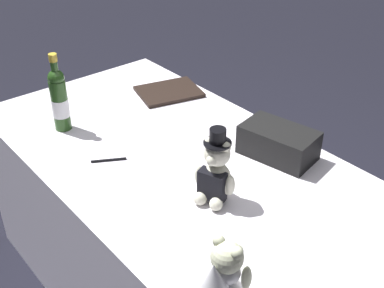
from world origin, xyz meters
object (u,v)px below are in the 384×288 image
at_px(teddy_bear_groom, 215,173).
at_px(gift_case_black, 278,143).
at_px(guestbook, 169,92).
at_px(champagne_bottle, 59,99).
at_px(teddy_bear_bride, 222,282).
at_px(signing_pen, 110,160).

xyz_separation_m(teddy_bear_groom, gift_case_black, (-0.05, 0.37, -0.05)).
bearing_deg(guestbook, champagne_bottle, -76.85).
distance_m(teddy_bear_bride, signing_pen, 0.81).
distance_m(signing_pen, guestbook, 0.62).
bearing_deg(champagne_bottle, teddy_bear_groom, 12.58).
relative_size(teddy_bear_bride, guestbook, 0.79).
xyz_separation_m(champagne_bottle, guestbook, (0.02, 0.55, -0.13)).
bearing_deg(guestbook, signing_pen, -43.61).
bearing_deg(teddy_bear_bride, guestbook, 148.64).
xyz_separation_m(champagne_bottle, gift_case_black, (0.73, 0.54, -0.08)).
height_order(teddy_bear_bride, guestbook, teddy_bear_bride).
bearing_deg(champagne_bottle, gift_case_black, 36.69).
height_order(teddy_bear_groom, teddy_bear_bride, teddy_bear_groom).
relative_size(teddy_bear_groom, gift_case_black, 0.88).
xyz_separation_m(teddy_bear_groom, signing_pen, (-0.43, -0.15, -0.10)).
bearing_deg(champagne_bottle, teddy_bear_bride, -6.39).
xyz_separation_m(teddy_bear_groom, champagne_bottle, (-0.77, -0.17, 0.03)).
relative_size(teddy_bear_groom, champagne_bottle, 0.81).
xyz_separation_m(signing_pen, gift_case_black, (0.39, 0.52, 0.06)).
relative_size(teddy_bear_bride, gift_case_black, 0.73).
bearing_deg(teddy_bear_bride, gift_case_black, 121.26).
bearing_deg(teddy_bear_groom, gift_case_black, 97.11).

